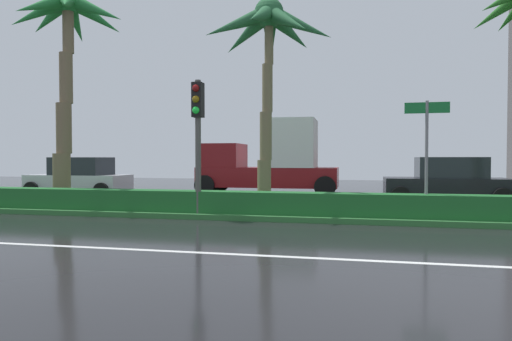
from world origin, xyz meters
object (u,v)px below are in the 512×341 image
Objects in this scene: palm_tree_centre_left at (269,38)px; car_in_traffic_second at (447,182)px; car_in_traffic_leading at (80,178)px; traffic_signal_median_left at (198,122)px; palm_tree_mid_left at (66,35)px; box_truck_lead at (270,161)px; street_name_sign at (427,143)px.

car_in_traffic_second is (5.88, 3.78, -4.57)m from palm_tree_centre_left.
traffic_signal_median_left is at bearing 142.99° from car_in_traffic_leading.
palm_tree_mid_left reaches higher than box_truck_lead.
palm_tree_centre_left is 10.89m from car_in_traffic_leading.
palm_tree_centre_left is at bearing 48.44° from traffic_signal_median_left.
street_name_sign is (4.39, -1.49, -3.31)m from palm_tree_centre_left.
traffic_signal_median_left is 9.61m from car_in_traffic_second.
box_truck_lead is at bearing 100.59° from palm_tree_centre_left.
street_name_sign reaches higher than car_in_traffic_second.
car_in_traffic_leading is (-2.25, 4.01, -4.98)m from palm_tree_mid_left.
palm_tree_centre_left is (6.89, 0.24, -0.41)m from palm_tree_mid_left.
street_name_sign is at bearing 158.77° from car_in_traffic_leading.
street_name_sign is at bearing 124.30° from box_truck_lead.
traffic_signal_median_left reaches higher than street_name_sign.
box_truck_lead is (-5.66, 8.30, -0.53)m from street_name_sign.
car_in_traffic_second is at bearing 36.85° from traffic_signal_median_left.
traffic_signal_median_left reaches higher than car_in_traffic_second.
palm_tree_mid_left is 6.77m from car_in_traffic_leading.
palm_tree_mid_left is 6.91m from palm_tree_centre_left.
traffic_signal_median_left is at bearing -17.32° from palm_tree_mid_left.
car_in_traffic_leading is at bearing 157.63° from palm_tree_centre_left.
car_in_traffic_leading is (-9.14, 3.76, -4.57)m from palm_tree_centre_left.
palm_tree_centre_left reaches higher than car_in_traffic_second.
car_in_traffic_second is (12.77, 4.02, -4.98)m from palm_tree_mid_left.
street_name_sign is (6.05, 0.38, -0.61)m from traffic_signal_median_left.
palm_tree_centre_left reaches higher than street_name_sign.
box_truck_lead reaches higher than street_name_sign.
street_name_sign is at bearing -6.32° from palm_tree_mid_left.
palm_tree_mid_left is at bearing 51.44° from box_truck_lead.
traffic_signal_median_left is 0.86× the size of car_in_traffic_second.
car_in_traffic_second is (1.49, 5.27, -1.25)m from street_name_sign.
palm_tree_mid_left is 6.30m from traffic_signal_median_left.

